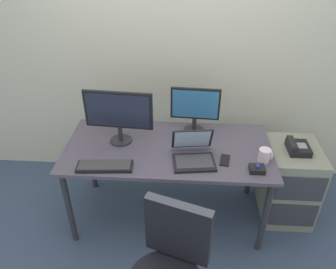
% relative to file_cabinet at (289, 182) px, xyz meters
% --- Properties ---
extents(ground_plane, '(8.00, 8.00, 0.00)m').
position_rel_file_cabinet_xyz_m(ground_plane, '(-1.06, -0.11, -0.35)').
color(ground_plane, '#3B4B64').
extents(back_wall, '(6.00, 0.10, 2.80)m').
position_rel_file_cabinet_xyz_m(back_wall, '(-1.06, 0.64, 1.05)').
color(back_wall, beige).
rests_on(back_wall, ground).
extents(desk, '(1.66, 0.79, 0.75)m').
position_rel_file_cabinet_xyz_m(desk, '(-1.06, -0.11, 0.33)').
color(desk, '#4D4755').
rests_on(desk, ground).
extents(file_cabinet, '(0.42, 0.53, 0.70)m').
position_rel_file_cabinet_xyz_m(file_cabinet, '(0.00, 0.00, 0.00)').
color(file_cabinet, gray).
rests_on(file_cabinet, ground).
extents(desk_phone, '(0.17, 0.20, 0.09)m').
position_rel_file_cabinet_xyz_m(desk_phone, '(-0.01, -0.02, 0.38)').
color(desk_phone, black).
rests_on(desk_phone, file_cabinet).
extents(monitor_main, '(0.55, 0.18, 0.45)m').
position_rel_file_cabinet_xyz_m(monitor_main, '(-1.45, -0.05, 0.67)').
color(monitor_main, '#262628').
rests_on(monitor_main, desk).
extents(monitor_side, '(0.41, 0.18, 0.40)m').
position_rel_file_cabinet_xyz_m(monitor_side, '(-0.85, 0.15, 0.63)').
color(monitor_side, '#262628').
rests_on(monitor_side, desk).
extents(keyboard, '(0.42, 0.17, 0.03)m').
position_rel_file_cabinet_xyz_m(keyboard, '(-1.51, -0.40, 0.42)').
color(keyboard, black).
rests_on(keyboard, desk).
extents(laptop, '(0.35, 0.35, 0.22)m').
position_rel_file_cabinet_xyz_m(laptop, '(-0.86, -0.26, 0.46)').
color(laptop, black).
rests_on(laptop, desk).
extents(trackball_mouse, '(0.11, 0.09, 0.07)m').
position_rel_file_cabinet_xyz_m(trackball_mouse, '(-0.40, -0.37, 0.43)').
color(trackball_mouse, black).
rests_on(trackball_mouse, desk).
extents(coffee_mug, '(0.10, 0.09, 0.10)m').
position_rel_file_cabinet_xyz_m(coffee_mug, '(-0.32, -0.24, 0.46)').
color(coffee_mug, silver).
rests_on(coffee_mug, desk).
extents(cell_phone, '(0.09, 0.15, 0.01)m').
position_rel_file_cabinet_xyz_m(cell_phone, '(-0.62, -0.26, 0.41)').
color(cell_phone, black).
rests_on(cell_phone, desk).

